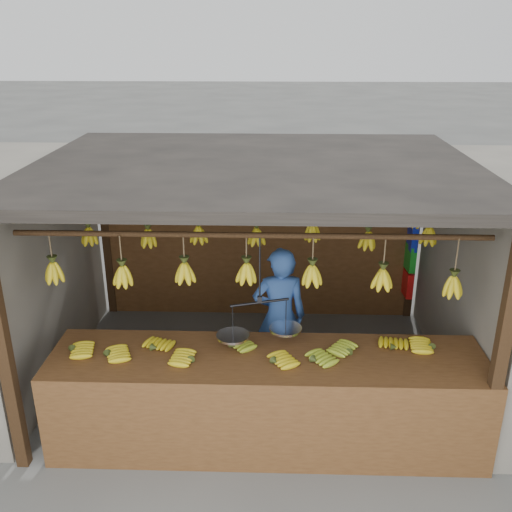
{
  "coord_description": "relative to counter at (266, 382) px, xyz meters",
  "views": [
    {
      "loc": [
        0.19,
        -5.47,
        3.58
      ],
      "look_at": [
        0.0,
        0.3,
        1.3
      ],
      "focal_mm": 40.0,
      "sensor_mm": 36.0,
      "label": 1
    }
  ],
  "objects": [
    {
      "name": "vendor",
      "position": [
        0.12,
        1.1,
        0.06
      ],
      "size": [
        0.61,
        0.43,
        1.56
      ],
      "primitive_type": "imported",
      "rotation": [
        0.0,
        0.0,
        3.25
      ],
      "color": "#3359A5",
      "rests_on": "ground"
    },
    {
      "name": "hanging_bananas",
      "position": [
        -0.13,
        1.23,
        0.91
      ],
      "size": [
        3.64,
        2.26,
        0.39
      ],
      "color": "gold",
      "rests_on": "ground"
    },
    {
      "name": "bag_bundles",
      "position": [
        1.8,
        2.58,
        0.3
      ],
      "size": [
        0.08,
        0.26,
        1.3
      ],
      "color": "yellow",
      "rests_on": "ground"
    },
    {
      "name": "counter",
      "position": [
        0.0,
        0.0,
        0.0
      ],
      "size": [
        3.89,
        0.88,
        0.96
      ],
      "color": "#58351A",
      "rests_on": "ground"
    },
    {
      "name": "stall",
      "position": [
        -0.14,
        1.56,
        1.25
      ],
      "size": [
        4.3,
        3.3,
        2.4
      ],
      "color": "black",
      "rests_on": "ground"
    },
    {
      "name": "balance_scale",
      "position": [
        -0.07,
        0.23,
        0.41
      ],
      "size": [
        0.75,
        0.43,
        0.93
      ],
      "color": "black",
      "rests_on": "ground"
    },
    {
      "name": "ground",
      "position": [
        -0.14,
        1.23,
        -0.72
      ],
      "size": [
        80.0,
        80.0,
        0.0
      ],
      "primitive_type": "plane",
      "color": "#5B5B57"
    }
  ]
}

